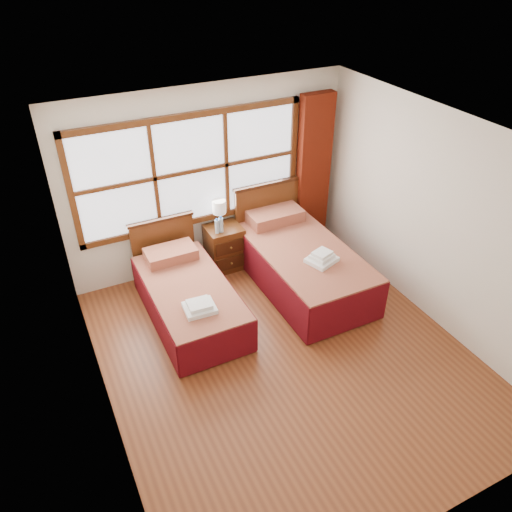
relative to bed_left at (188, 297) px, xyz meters
name	(u,v)px	position (x,y,z in m)	size (l,w,h in m)	color
floor	(286,355)	(0.76, -1.20, -0.29)	(4.50, 4.50, 0.00)	brown
ceiling	(295,143)	(0.76, -1.20, 2.31)	(4.50, 4.50, 0.00)	white
wall_back	(209,180)	(0.76, 1.05, 1.01)	(4.00, 4.00, 0.00)	silver
wall_left	(92,321)	(-1.24, -1.20, 1.01)	(4.50, 4.50, 0.00)	silver
wall_right	(438,221)	(2.76, -1.20, 1.01)	(4.50, 4.50, 0.00)	silver
window	(191,171)	(0.51, 1.01, 1.21)	(3.16, 0.06, 1.56)	white
curtain	(313,171)	(2.36, 0.91, 0.88)	(0.50, 0.16, 2.30)	#5D1709
bed_left	(188,297)	(0.00, 0.00, 0.00)	(0.98, 2.00, 0.94)	#36190B
bed_right	(299,261)	(1.62, 0.00, 0.05)	(1.15, 2.24, 1.13)	#36190B
nightstand	(225,247)	(0.85, 0.80, 0.04)	(0.49, 0.49, 0.66)	#562C12
towels_left	(200,307)	(-0.04, -0.56, 0.26)	(0.37, 0.33, 0.10)	white
towels_right	(322,258)	(1.67, -0.46, 0.37)	(0.44, 0.41, 0.15)	white
lamp	(219,208)	(0.84, 0.92, 0.63)	(0.19, 0.19, 0.37)	#BF8D3D
bottle_near	(217,226)	(0.71, 0.71, 0.47)	(0.06, 0.06, 0.22)	#A2BED1
bottle_far	(221,225)	(0.77, 0.71, 0.48)	(0.06, 0.06, 0.24)	#A2BED1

